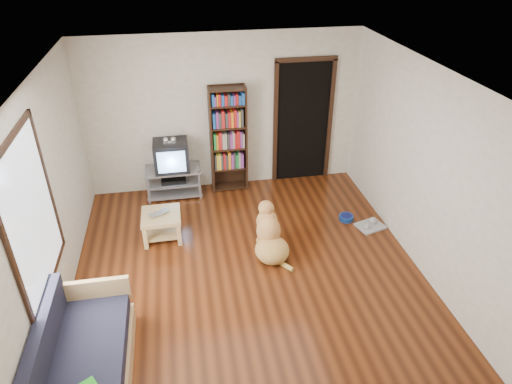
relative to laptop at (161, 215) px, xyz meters
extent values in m
plane|color=#5B270F|center=(1.10, -1.02, -0.41)|extent=(5.00, 5.00, 0.00)
plane|color=white|center=(1.10, -1.02, 2.19)|extent=(5.00, 5.00, 0.00)
plane|color=beige|center=(1.10, 1.48, 0.89)|extent=(4.50, 0.00, 4.50)
plane|color=beige|center=(1.10, -3.52, 0.89)|extent=(4.50, 0.00, 4.50)
plane|color=beige|center=(-1.15, -1.02, 0.89)|extent=(0.00, 5.00, 5.00)
plane|color=beige|center=(3.35, -1.02, 0.89)|extent=(0.00, 5.00, 5.00)
imported|color=#B5B5BA|center=(0.00, 0.00, 0.00)|extent=(0.36, 0.32, 0.02)
cylinder|color=navy|center=(2.80, -0.02, -0.37)|extent=(0.22, 0.22, 0.08)
cube|color=#AAAAAA|center=(3.10, -0.27, -0.40)|extent=(0.47, 0.42, 0.03)
cube|color=white|center=(-1.13, -1.52, 1.09)|extent=(0.02, 1.30, 1.60)
cube|color=black|center=(-1.13, -1.52, 1.91)|extent=(0.03, 1.42, 0.06)
cube|color=black|center=(-1.13, -1.52, 0.27)|extent=(0.03, 1.42, 0.06)
cube|color=black|center=(-1.13, -2.22, 1.09)|extent=(0.03, 0.06, 1.70)
cube|color=black|center=(-1.13, -0.82, 1.09)|extent=(0.03, 0.06, 1.70)
cube|color=black|center=(2.45, 1.47, 0.64)|extent=(0.90, 0.02, 2.10)
cube|color=black|center=(1.97, 1.45, 0.64)|extent=(0.07, 0.05, 2.14)
cube|color=black|center=(2.93, 1.45, 0.64)|extent=(0.07, 0.05, 2.14)
cube|color=black|center=(2.45, 1.45, 1.72)|extent=(1.03, 0.05, 0.07)
cube|color=#99999E|center=(0.20, 1.23, 0.07)|extent=(0.90, 0.45, 0.04)
cube|color=#99999E|center=(0.20, 1.23, -0.16)|extent=(0.86, 0.42, 0.03)
cube|color=#99999E|center=(0.20, 1.23, -0.35)|extent=(0.90, 0.45, 0.04)
cylinder|color=#99999E|center=(-0.22, 1.03, -0.16)|extent=(0.04, 0.04, 0.50)
cylinder|color=#99999E|center=(0.62, 1.03, -0.16)|extent=(0.04, 0.04, 0.50)
cylinder|color=#99999E|center=(-0.22, 1.43, -0.16)|extent=(0.04, 0.04, 0.50)
cylinder|color=#99999E|center=(0.62, 1.43, -0.16)|extent=(0.04, 0.04, 0.50)
cube|color=black|center=(0.20, 1.23, -0.11)|extent=(0.40, 0.30, 0.07)
cube|color=black|center=(0.20, 1.23, 0.33)|extent=(0.55, 0.48, 0.48)
cube|color=black|center=(0.20, 1.43, 0.33)|extent=(0.40, 0.14, 0.36)
cube|color=#8CBFF2|center=(0.20, 0.99, 0.33)|extent=(0.44, 0.02, 0.36)
cube|color=silver|center=(0.20, 1.18, 0.58)|extent=(0.20, 0.07, 0.02)
sphere|color=silver|center=(0.14, 1.18, 0.62)|extent=(0.09, 0.09, 0.09)
sphere|color=silver|center=(0.26, 1.18, 0.62)|extent=(0.09, 0.09, 0.09)
cube|color=black|center=(0.87, 1.32, 0.49)|extent=(0.03, 0.30, 1.80)
cube|color=black|center=(1.44, 1.32, 0.49)|extent=(0.03, 0.30, 1.80)
cube|color=black|center=(1.15, 1.46, 0.49)|extent=(0.60, 0.02, 1.80)
cube|color=black|center=(1.15, 1.32, -0.38)|extent=(0.56, 0.28, 0.02)
cube|color=black|center=(1.15, 1.32, -0.01)|extent=(0.56, 0.28, 0.03)
cube|color=black|center=(1.15, 1.32, 0.36)|extent=(0.56, 0.28, 0.02)
cube|color=black|center=(1.15, 1.32, 0.73)|extent=(0.56, 0.28, 0.02)
cube|color=black|center=(1.15, 1.32, 1.10)|extent=(0.56, 0.28, 0.02)
cube|color=black|center=(1.15, 1.32, 1.36)|extent=(0.56, 0.28, 0.02)
cube|color=tan|center=(-0.73, -2.42, -0.30)|extent=(0.80, 1.80, 0.22)
cube|color=#1E1E2D|center=(-0.73, -2.42, -0.08)|extent=(0.74, 1.74, 0.18)
cube|color=#1E1E2D|center=(-1.07, -2.42, 0.19)|extent=(0.12, 1.74, 0.40)
cube|color=tan|center=(-0.73, -1.56, 0.09)|extent=(0.80, 0.06, 0.30)
cube|color=tan|center=(0.00, 0.03, -0.04)|extent=(0.55, 0.55, 0.06)
cube|color=tan|center=(0.00, 0.03, -0.31)|extent=(0.45, 0.45, 0.03)
cube|color=tan|center=(-0.24, -0.21, -0.24)|extent=(0.06, 0.06, 0.34)
cube|color=tan|center=(0.23, -0.21, -0.24)|extent=(0.06, 0.06, 0.34)
cube|color=tan|center=(-0.24, 0.27, -0.24)|extent=(0.06, 0.06, 0.34)
cube|color=tan|center=(0.23, 0.27, -0.24)|extent=(0.06, 0.06, 0.34)
ellipsoid|color=#B98247|center=(1.47, -0.74, -0.27)|extent=(0.50, 0.54, 0.35)
ellipsoid|color=tan|center=(1.45, -0.56, -0.08)|extent=(0.36, 0.39, 0.46)
ellipsoid|color=tan|center=(1.45, -0.47, 0.03)|extent=(0.31, 0.28, 0.32)
ellipsoid|color=tan|center=(1.45, -0.41, 0.21)|extent=(0.23, 0.25, 0.20)
ellipsoid|color=#B88C46|center=(1.44, -0.30, 0.18)|extent=(0.10, 0.18, 0.08)
sphere|color=black|center=(1.43, -0.22, 0.18)|extent=(0.04, 0.04, 0.04)
ellipsoid|color=tan|center=(1.37, -0.45, 0.20)|extent=(0.06, 0.07, 0.14)
ellipsoid|color=tan|center=(1.53, -0.44, 0.20)|extent=(0.06, 0.07, 0.14)
cylinder|color=tan|center=(1.37, -0.38, -0.23)|extent=(0.08, 0.12, 0.37)
cylinder|color=#BA7647|center=(1.51, -0.37, -0.23)|extent=(0.08, 0.12, 0.37)
sphere|color=gold|center=(1.37, -0.33, -0.39)|extent=(0.10, 0.10, 0.10)
sphere|color=#B37145|center=(1.51, -0.32, -0.39)|extent=(0.10, 0.10, 0.10)
cylinder|color=tan|center=(1.59, -0.94, -0.38)|extent=(0.23, 0.31, 0.08)
camera|label=1|loc=(0.37, -5.58, 3.56)|focal=32.00mm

